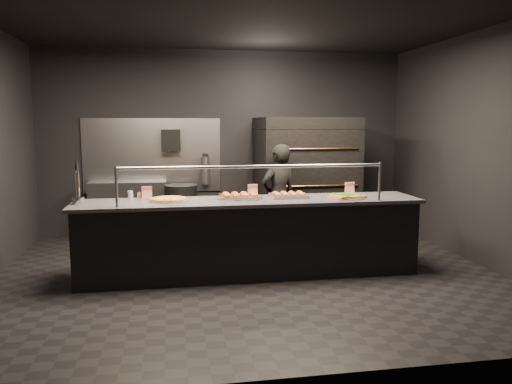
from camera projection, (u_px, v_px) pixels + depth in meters
room at (247, 151)px, 5.89m from camera, size 6.04×6.00×3.00m
service_counter at (250, 237)px, 5.99m from camera, size 4.10×0.78×1.37m
pizza_oven at (305, 177)px, 7.98m from camera, size 1.50×1.23×1.91m
prep_shelf at (128, 210)px, 7.98m from camera, size 1.20×0.35×0.90m
towel_dispenser at (171, 140)px, 8.02m from camera, size 0.30×0.20×0.35m
fire_extinguisher at (206, 170)px, 8.19m from camera, size 0.14×0.14×0.51m
beer_tap at (78, 191)px, 5.59m from camera, size 0.14×0.19×0.52m
round_pizza at (169, 199)px, 5.85m from camera, size 0.49×0.49×0.03m
slider_tray_a at (240, 196)px, 6.00m from camera, size 0.57×0.50×0.08m
slider_tray_b at (289, 195)px, 6.10m from camera, size 0.44×0.33×0.07m
square_pizza at (346, 196)px, 6.08m from camera, size 0.47×0.47×0.05m
condiment_jar at (133, 195)px, 5.96m from camera, size 0.15×0.06×0.10m
tent_cards at (252, 190)px, 6.20m from camera, size 2.68×0.04×0.15m
trash_bin at (181, 211)px, 7.95m from camera, size 0.51×0.51×0.85m
worker at (279, 198)px, 7.09m from camera, size 0.65×0.55×1.53m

